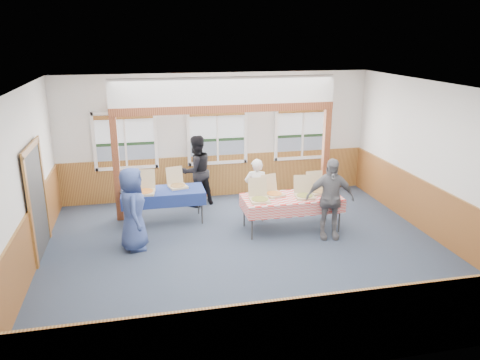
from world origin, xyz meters
name	(u,v)px	position (x,y,z in m)	size (l,w,h in m)	color
floor	(248,252)	(0.00, 0.00, 0.00)	(8.00, 8.00, 0.00)	#26303E
ceiling	(249,88)	(0.00, 0.00, 3.20)	(8.00, 8.00, 0.00)	white
wall_back	(217,136)	(0.00, 3.50, 1.60)	(8.00, 8.00, 0.00)	silver
wall_front	(317,259)	(0.00, -3.50, 1.60)	(8.00, 8.00, 0.00)	silver
wall_left	(19,189)	(-4.00, 0.00, 1.60)	(8.00, 8.00, 0.00)	silver
wall_right	(439,163)	(4.00, 0.00, 1.60)	(8.00, 8.00, 0.00)	silver
wainscot_back	(218,175)	(0.00, 3.48, 0.55)	(7.98, 0.05, 1.10)	brown
wainscot_front	(312,334)	(0.00, -3.48, 0.55)	(7.98, 0.05, 1.10)	brown
wainscot_left	(29,245)	(-3.98, 0.00, 0.55)	(0.05, 6.98, 1.10)	brown
wainscot_right	(431,211)	(3.98, 0.00, 0.55)	(0.05, 6.98, 1.10)	brown
cased_opening	(36,202)	(-3.96, 0.90, 1.05)	(0.06, 1.30, 2.10)	#333333
window_left	(125,138)	(-2.30, 3.46, 1.68)	(1.56, 0.10, 1.46)	white
window_mid	(217,133)	(0.00, 3.46, 1.68)	(1.56, 0.10, 1.46)	white
window_right	(303,130)	(2.30, 3.46, 1.68)	(1.56, 0.10, 1.46)	white
post_left	(117,170)	(-2.50, 2.30, 1.20)	(0.15, 0.15, 2.40)	#602915
post_right	(325,157)	(2.50, 2.30, 1.20)	(0.15, 0.15, 2.40)	#602915
cross_beam	(225,109)	(0.00, 2.30, 2.49)	(5.15, 0.18, 0.18)	#602915
table_left	(163,192)	(-1.51, 1.95, 0.70)	(2.02, 1.55, 0.76)	#333333
table_right	(292,199)	(1.18, 0.91, 0.71)	(2.13, 0.95, 0.76)	#333333
pizza_box_a	(145,190)	(-1.91, 1.84, 0.83)	(0.49, 0.57, 0.47)	tan
pizza_box_b	(177,184)	(-1.17, 2.11, 0.82)	(0.48, 0.55, 0.42)	tan
pizza_box_c	(259,198)	(0.43, 0.82, 0.82)	(0.42, 0.51, 0.44)	tan
pizza_box_d	(273,192)	(0.82, 1.10, 0.82)	(0.49, 0.55, 0.41)	tan
pizza_box_e	(304,194)	(1.44, 0.84, 0.82)	(0.44, 0.52, 0.42)	tan
pizza_box_f	(318,190)	(1.83, 1.06, 0.82)	(0.42, 0.50, 0.43)	tan
veggie_tray	(129,191)	(-2.26, 1.95, 0.79)	(0.38, 0.38, 0.09)	black
drink_glass	(333,194)	(2.03, 0.66, 0.83)	(0.07, 0.07, 0.15)	#9E501A
woman_white	(256,190)	(0.57, 1.60, 0.73)	(0.53, 0.35, 1.46)	white
woman_black	(196,171)	(-0.64, 2.86, 0.89)	(0.86, 0.67, 1.78)	black
man_blue	(133,209)	(-2.17, 0.66, 0.84)	(0.82, 0.53, 1.68)	navy
person_grey	(330,199)	(1.82, 0.34, 0.86)	(1.01, 0.42, 1.72)	slate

